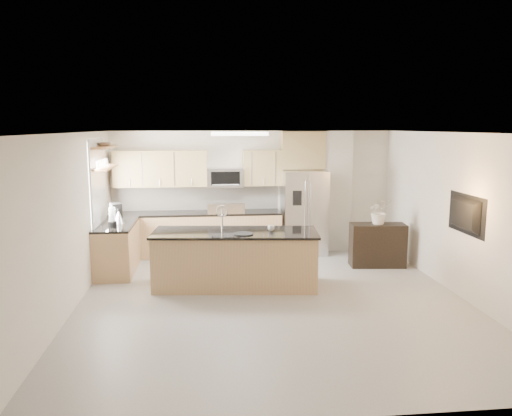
{
  "coord_description": "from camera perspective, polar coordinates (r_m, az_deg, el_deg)",
  "views": [
    {
      "loc": [
        -1.04,
        -7.41,
        2.7
      ],
      "look_at": [
        -0.13,
        1.3,
        1.26
      ],
      "focal_mm": 35.0,
      "sensor_mm": 36.0,
      "label": 1
    }
  ],
  "objects": [
    {
      "name": "kettle",
      "position": [
        9.56,
        -15.43,
        -0.98
      ],
      "size": [
        0.22,
        0.22,
        0.27
      ],
      "color": "silver",
      "rests_on": "left_counter"
    },
    {
      "name": "ceiling_fixture",
      "position": [
        9.04,
        -1.93,
        8.47
      ],
      "size": [
        1.0,
        0.5,
        0.06
      ],
      "primitive_type": "cube",
      "color": "white",
      "rests_on": "ceiling"
    },
    {
      "name": "flower_vase",
      "position": [
        9.82,
        13.95,
        0.3
      ],
      "size": [
        0.67,
        0.58,
        0.73
      ],
      "primitive_type": "imported",
      "rotation": [
        0.0,
        0.0,
        0.01
      ],
      "color": "silver",
      "rests_on": "credenza"
    },
    {
      "name": "partition_column",
      "position": [
        10.98,
        9.17,
        1.91
      ],
      "size": [
        0.6,
        0.3,
        2.6
      ],
      "primitive_type": "cube",
      "color": "beige",
      "rests_on": "floor"
    },
    {
      "name": "wall_back",
      "position": [
        10.8,
        -0.4,
        1.91
      ],
      "size": [
        6.0,
        0.02,
        2.6
      ],
      "primitive_type": "cube",
      "color": "beige",
      "rests_on": "floor"
    },
    {
      "name": "back_counter",
      "position": [
        10.58,
        -6.85,
        -2.86
      ],
      "size": [
        3.55,
        0.66,
        1.44
      ],
      "color": "tan",
      "rests_on": "floor"
    },
    {
      "name": "coffee_maker",
      "position": [
        9.71,
        -15.7,
        -0.56
      ],
      "size": [
        0.26,
        0.28,
        0.35
      ],
      "color": "black",
      "rests_on": "left_counter"
    },
    {
      "name": "floor",
      "position": [
        7.96,
        1.92,
        -10.48
      ],
      "size": [
        6.5,
        6.5,
        0.0
      ],
      "primitive_type": "plane",
      "color": "#A7A59F",
      "rests_on": "ground"
    },
    {
      "name": "bowl",
      "position": [
        9.61,
        -16.96,
        7.07
      ],
      "size": [
        0.46,
        0.46,
        0.09
      ],
      "primitive_type": "imported",
      "rotation": [
        0.0,
        0.0,
        0.27
      ],
      "color": "silver",
      "rests_on": "shelf_upper"
    },
    {
      "name": "wall_right",
      "position": [
        8.56,
        22.3,
        -0.76
      ],
      "size": [
        0.02,
        6.5,
        2.6
      ],
      "primitive_type": "cube",
      "color": "beige",
      "rests_on": "floor"
    },
    {
      "name": "blender",
      "position": [
        9.21,
        -16.1,
        -1.17
      ],
      "size": [
        0.15,
        0.15,
        0.36
      ],
      "color": "black",
      "rests_on": "left_counter"
    },
    {
      "name": "credenza",
      "position": [
        9.98,
        13.71,
        -4.14
      ],
      "size": [
        1.08,
        0.53,
        0.83
      ],
      "primitive_type": "cube",
      "rotation": [
        0.0,
        0.0,
        -0.09
      ],
      "color": "black",
      "rests_on": "floor"
    },
    {
      "name": "wall_front",
      "position": [
        4.51,
        7.74,
        -8.77
      ],
      "size": [
        6.0,
        0.02,
        2.6
      ],
      "primitive_type": "cube",
      "color": "beige",
      "rests_on": "floor"
    },
    {
      "name": "window",
      "position": [
        9.52,
        -17.69,
        2.59
      ],
      "size": [
        0.04,
        1.15,
        1.65
      ],
      "color": "white",
      "rests_on": "wall_left"
    },
    {
      "name": "refrigerator",
      "position": [
        10.65,
        5.48,
        -0.47
      ],
      "size": [
        0.92,
        0.78,
        1.78
      ],
      "color": "silver",
      "rests_on": "floor"
    },
    {
      "name": "television",
      "position": [
        8.33,
        22.42,
        -0.67
      ],
      "size": [
        0.14,
        1.08,
        0.62
      ],
      "primitive_type": "imported",
      "rotation": [
        0.0,
        0.0,
        1.57
      ],
      "color": "black",
      "rests_on": "wall_right"
    },
    {
      "name": "cup",
      "position": [
        8.41,
        1.74,
        -2.31
      ],
      "size": [
        0.15,
        0.15,
        0.09
      ],
      "primitive_type": "imported",
      "rotation": [
        0.0,
        0.0,
        0.32
      ],
      "color": "white",
      "rests_on": "island"
    },
    {
      "name": "microwave",
      "position": [
        10.52,
        -3.55,
        3.5
      ],
      "size": [
        0.76,
        0.4,
        0.4
      ],
      "color": "silver",
      "rests_on": "upper_cabinets"
    },
    {
      "name": "range",
      "position": [
        10.58,
        -3.46,
        -2.81
      ],
      "size": [
        0.76,
        0.64,
        1.14
      ],
      "color": "black",
      "rests_on": "floor"
    },
    {
      "name": "left_counter",
      "position": [
        9.67,
        -15.59,
        -4.38
      ],
      "size": [
        0.66,
        1.5,
        0.92
      ],
      "color": "tan",
      "rests_on": "floor"
    },
    {
      "name": "wall_left",
      "position": [
        7.79,
        -20.44,
        -1.58
      ],
      "size": [
        0.02,
        6.5,
        2.6
      ],
      "primitive_type": "cube",
      "color": "beige",
      "rests_on": "floor"
    },
    {
      "name": "shelf_upper",
      "position": [
        9.54,
        -17.02,
        6.67
      ],
      "size": [
        0.3,
        1.2,
        0.04
      ],
      "primitive_type": "cube",
      "color": "olive",
      "rests_on": "wall_left"
    },
    {
      "name": "ceiling",
      "position": [
        7.49,
        2.03,
        8.6
      ],
      "size": [
        6.0,
        6.5,
        0.02
      ],
      "primitive_type": "cube",
      "color": "white",
      "rests_on": "wall_back"
    },
    {
      "name": "island",
      "position": [
        8.48,
        -2.39,
        -5.83
      ],
      "size": [
        2.84,
        1.27,
        1.38
      ],
      "rotation": [
        0.0,
        0.0,
        -0.1
      ],
      "color": "tan",
      "rests_on": "floor"
    },
    {
      "name": "upper_cabinets",
      "position": [
        10.54,
        -7.4,
        4.52
      ],
      "size": [
        3.5,
        0.33,
        0.75
      ],
      "color": "tan",
      "rests_on": "wall_back"
    },
    {
      "name": "platter",
      "position": [
        8.14,
        -1.43,
        -2.96
      ],
      "size": [
        0.4,
        0.4,
        0.02
      ],
      "primitive_type": "cylinder",
      "rotation": [
        0.0,
        0.0,
        -0.3
      ],
      "color": "black",
      "rests_on": "island"
    },
    {
      "name": "shelf_lower",
      "position": [
        9.57,
        -16.91,
        4.46
      ],
      "size": [
        0.3,
        1.2,
        0.04
      ],
      "primitive_type": "cube",
      "color": "olive",
      "rests_on": "wall_left"
    }
  ]
}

